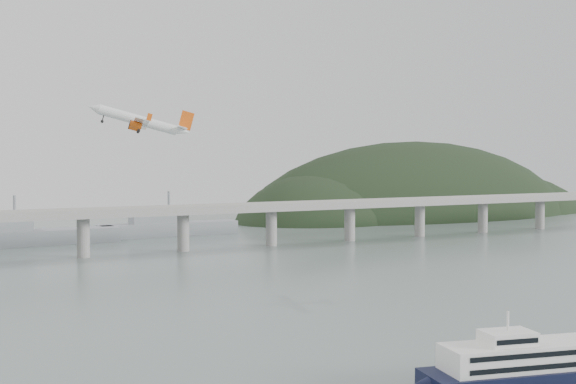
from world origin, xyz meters
TOP-DOWN VIEW (x-y plane):
  - ground at (0.00, 0.00)m, footprint 900.00×900.00m
  - bridge at (-1.15, 200.00)m, footprint 800.00×22.00m
  - headland at (285.18, 331.75)m, footprint 365.00×155.00m
  - ferry at (1.90, -50.24)m, footprint 84.19×29.11m
  - airliner at (-41.77, 76.94)m, footprint 33.27×30.72m

SIDE VIEW (x-z plane):
  - headland at x=285.18m, z-range -97.34..58.66m
  - ground at x=0.00m, z-range 0.00..0.00m
  - ferry at x=1.90m, z-range -3.68..12.40m
  - bridge at x=-1.15m, z-range 5.70..29.60m
  - airliner at x=-41.77m, z-range 53.09..64.43m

